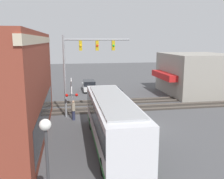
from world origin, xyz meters
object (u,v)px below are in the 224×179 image
Objects in this scene: crossing_signal at (72,95)px; pedestrian_at_crossing at (73,110)px; streetlamp at (47,164)px; parked_car_white at (89,86)px; parked_car_black at (114,94)px; city_bus at (112,120)px.

pedestrian_at_crossing is at bearing -159.55° from crossing_signal.
streetlamp reaches higher than parked_car_white.
parked_car_white is 13.70m from pedestrian_at_crossing.
pedestrian_at_crossing is (-13.46, 2.54, 0.25)m from parked_car_white.
streetlamp reaches higher than parked_car_black.
city_bus is at bearing 169.25° from parked_car_black.
city_bus is at bearing 180.00° from parked_car_white.
streetlamp reaches higher than crossing_signal.
parked_car_black is at bearing -156.41° from parked_car_white.
streetlamp is at bearing 152.63° from city_bus.
city_bus reaches higher than parked_car_black.
pedestrian_at_crossing reaches higher than parked_car_black.
pedestrian_at_crossing is (13.42, -1.21, -1.71)m from streetlamp.
crossing_signal is (6.49, 2.65, 0.42)m from city_bus.
streetlamp is at bearing 172.07° from parked_car_white.
pedestrian_at_crossing is (-0.31, -0.11, -1.34)m from crossing_signal.
parked_car_white is (26.88, -3.74, -1.96)m from streetlamp.
parked_car_white is at bearing -7.93° from streetlamp.
streetlamp is 1.01× the size of parked_car_black.
crossing_signal is 13.78m from streetlamp.
city_bus is 13.99m from parked_car_black.
streetlamp is at bearing 174.85° from pedestrian_at_crossing.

